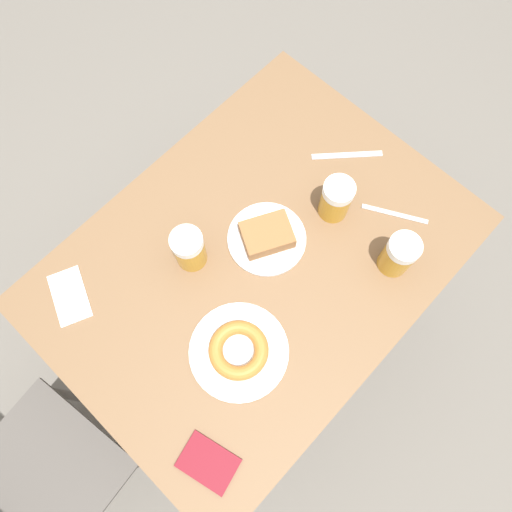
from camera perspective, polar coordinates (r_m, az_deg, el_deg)
The scene contains 11 objects.
ground_plane at distance 2.02m, azimuth 0.00°, elevation -7.52°, with size 8.00×8.00×0.00m, color #666059.
table at distance 1.34m, azimuth 0.00°, elevation -1.22°, with size 0.79×1.07×0.77m.
plate_with_cake at distance 1.28m, azimuth 1.25°, elevation 2.23°, with size 0.20×0.20×0.05m.
plate_with_donut at distance 1.20m, azimuth -1.99°, elevation -10.77°, with size 0.24×0.24×0.04m.
beer_mug_left at distance 1.23m, azimuth -7.65°, elevation 0.81°, with size 0.08×0.08×0.13m.
beer_mug_center at distance 1.26m, azimuth 16.00°, elevation 0.15°, with size 0.08×0.08×0.13m.
beer_mug_right at distance 1.29m, azimuth 9.12°, elevation 6.42°, with size 0.08×0.08×0.13m.
napkin_folded at distance 1.33m, azimuth -20.51°, elevation -4.31°, with size 0.16×0.13×0.00m.
fork at distance 1.37m, azimuth 15.57°, elevation 4.64°, with size 0.16×0.09×0.00m.
knife at distance 1.43m, azimuth 10.36°, elevation 11.27°, with size 0.15×0.15×0.00m.
passport_near_edge at distance 1.21m, azimuth -5.48°, elevation -22.46°, with size 0.14×0.11×0.01m.
Camera 1 is at (-0.29, 0.31, 1.98)m, focal length 35.00 mm.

